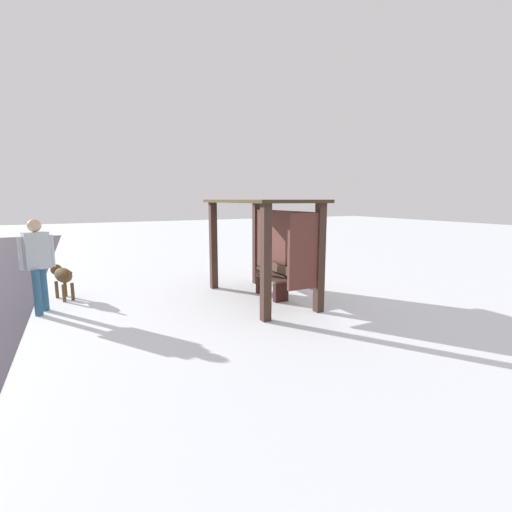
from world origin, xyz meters
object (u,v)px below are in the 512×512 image
bus_shelter (272,232)px  bench_left_inside (272,282)px  dog (62,276)px  person_walking (37,259)px

bus_shelter → bench_left_inside: 1.15m
bench_left_inside → dog: size_ratio=1.00×
bus_shelter → person_walking: bearing=-104.2°
bus_shelter → person_walking: bus_shelter is taller
bus_shelter → dog: 4.71m
bench_left_inside → person_walking: (-1.01, -4.55, 0.73)m
person_walking → dog: 1.16m
bench_left_inside → dog: bench_left_inside is taller
bench_left_inside → person_walking: 4.72m
bus_shelter → dog: bus_shelter is taller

